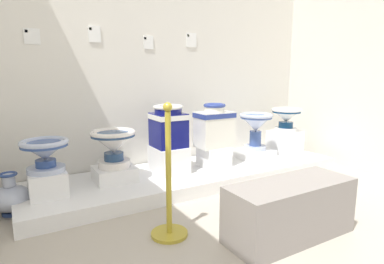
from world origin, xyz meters
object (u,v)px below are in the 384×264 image
Objects in this scene: plinth_block_tall_cobalt at (255,154)px; decorative_vase_spare at (11,198)px; plinth_block_squat_floral at (169,159)px; museum_bench at (290,210)px; info_placard_fourth at (191,40)px; antique_toilet_pale_glazed at (214,126)px; antique_toilet_central_ornate at (286,116)px; plinth_block_slender_white at (48,184)px; antique_toilet_tall_cobalt at (256,124)px; plinth_block_central_ornate at (285,141)px; info_placard_second at (94,34)px; stanchion_post_near_left at (169,199)px; plinth_block_pale_glazed at (214,156)px; info_placard_first at (32,36)px; antique_toilet_slender_white at (45,151)px; antique_toilet_squat_floral at (168,125)px; plinth_block_broad_patterned at (115,174)px; antique_toilet_broad_patterned at (113,143)px; info_placard_third at (148,42)px.

decorative_vase_spare is at bearing 179.21° from plinth_block_tall_cobalt.
museum_bench is at bearing -80.06° from plinth_block_squat_floral.
plinth_block_squat_floral is at bearing 177.96° from plinth_block_tall_cobalt.
info_placard_fourth is at bearing 12.53° from decorative_vase_spare.
antique_toilet_central_ornate is at bearing 3.50° from antique_toilet_pale_glazed.
antique_toilet_tall_cobalt reaches higher than plinth_block_slender_white.
plinth_block_central_ornate is at bearing -20.09° from info_placard_fourth.
plinth_block_tall_cobalt is (0.61, 0.02, -0.40)m from antique_toilet_pale_glazed.
stanchion_post_near_left is at bearing -85.44° from info_placard_second.
plinth_block_pale_glazed is 1.21m from antique_toilet_central_ornate.
info_placard_first reaches higher than stanchion_post_near_left.
antique_toilet_tall_cobalt reaches higher than antique_toilet_slender_white.
plinth_block_tall_cobalt is (2.28, 0.04, -0.33)m from antique_toilet_slender_white.
antique_toilet_tall_cobalt is 1.24m from info_placard_fourth.
plinth_block_slender_white is 2.30m from antique_toilet_tall_cobalt.
antique_toilet_squat_floral reaches higher than antique_toilet_tall_cobalt.
info_placard_fourth reaches higher than antique_toilet_pale_glazed.
plinth_block_broad_patterned is 0.39× the size of stanchion_post_near_left.
antique_toilet_broad_patterned is at bearing 8.52° from plinth_block_slender_white.
info_placard_first is (-0.57, 0.42, 0.97)m from antique_toilet_broad_patterned.
plinth_block_pale_glazed is 1.42m from info_placard_third.
antique_toilet_tall_cobalt is 1.17× the size of antique_toilet_central_ornate.
museum_bench is at bearing -60.02° from plinth_block_broad_patterned.
antique_toilet_slender_white is 0.40× the size of stanchion_post_near_left.
antique_toilet_slender_white is 0.89× the size of antique_toilet_squat_floral.
info_placard_second is 1.87m from stanchion_post_near_left.
plinth_block_central_ornate is (1.15, 0.07, -0.31)m from antique_toilet_pale_glazed.
info_placard_fourth is at bearing 159.91° from antique_toilet_central_ornate.
stanchion_post_near_left is at bearing -45.05° from decorative_vase_spare.
plinth_block_slender_white is 1.49m from info_placard_second.
antique_toilet_pale_glazed is (1.08, -0.07, 0.38)m from plinth_block_broad_patterned.
info_placard_third is at bearing 157.71° from plinth_block_tall_cobalt.
plinth_block_squat_floral is 0.95× the size of plinth_block_central_ornate.
plinth_block_tall_cobalt is 1.53m from info_placard_fourth.
plinth_block_central_ornate is at bearing 44.80° from museum_bench.
info_placard_third reaches higher than antique_toilet_broad_patterned.
antique_toilet_slender_white is 1.02× the size of antique_toilet_central_ornate.
antique_toilet_central_ornate is (0.00, 0.00, 0.33)m from plinth_block_central_ornate.
info_placard_fourth is at bearing 0.00° from info_placard_second.
info_placard_fourth is 0.45× the size of decorative_vase_spare.
antique_toilet_pale_glazed is at bearing 42.36° from stanchion_post_near_left.
antique_toilet_broad_patterned is at bearing -142.49° from info_placard_third.
antique_toilet_slender_white is 2.30m from plinth_block_tall_cobalt.
antique_toilet_broad_patterned is 1.19× the size of decorative_vase_spare.
antique_toilet_broad_patterned is 1.44× the size of plinth_block_pale_glazed.
info_placard_third is (-0.02, 0.43, 0.84)m from antique_toilet_squat_floral.
stanchion_post_near_left is at bearing -52.20° from antique_toilet_slender_white.
info_placard_fourth is (-0.00, 0.49, 0.93)m from antique_toilet_pale_glazed.
antique_toilet_broad_patterned is 1.19m from info_placard_third.
antique_toilet_squat_floral is 2.70× the size of info_placard_fourth.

